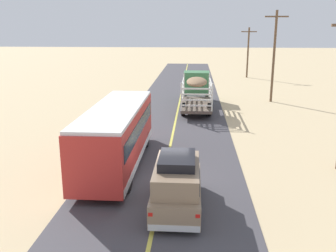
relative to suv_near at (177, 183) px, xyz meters
The scene contains 8 objects.
ground_plane 2.23m from the suv_near, 115.19° to the left, with size 240.00×240.00×0.00m, color #CCB284.
road_surface 2.23m from the suv_near, 115.19° to the left, with size 8.00×120.00×0.02m, color #423F44.
road_centre_line 2.22m from the suv_near, 115.19° to the left, with size 0.16×117.60×0.00m, color #D8CC4C.
suv_near is the anchor object (origin of this frame).
livestock_truck 21.12m from the suv_near, 87.77° to the left, with size 2.53×9.70×3.02m.
bus 5.90m from the suv_near, 125.69° to the left, with size 2.54×10.00×3.21m.
power_pole_mid 25.02m from the suv_near, 70.56° to the left, with size 2.20×0.24×8.75m.
power_pole_far 42.55m from the suv_near, 78.80° to the left, with size 2.20×0.24×7.12m.
Camera 1 is at (1.45, -15.77, 7.27)m, focal length 40.10 mm.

